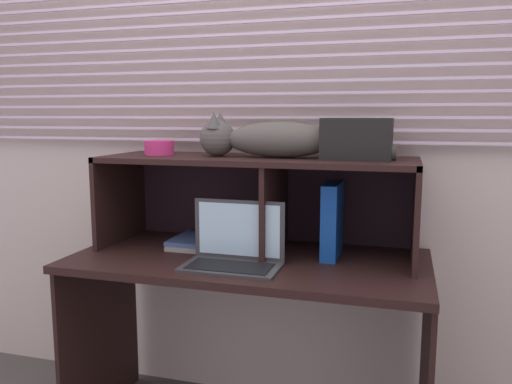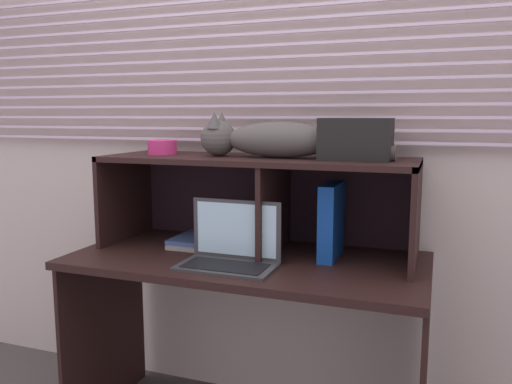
{
  "view_description": "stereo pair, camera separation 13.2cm",
  "coord_description": "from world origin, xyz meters",
  "px_view_note": "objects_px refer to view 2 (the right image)",
  "views": [
    {
      "loc": [
        0.57,
        -1.67,
        1.32
      ],
      "look_at": [
        0.0,
        0.29,
        1.01
      ],
      "focal_mm": 35.89,
      "sensor_mm": 36.0,
      "label": 1
    },
    {
      "loc": [
        0.7,
        -1.63,
        1.32
      ],
      "look_at": [
        0.0,
        0.29,
        1.01
      ],
      "focal_mm": 35.89,
      "sensor_mm": 36.0,
      "label": 2
    }
  ],
  "objects_px": {
    "book_stack": "(199,241)",
    "storage_box": "(356,139)",
    "cat": "(267,139)",
    "laptop": "(230,251)",
    "binder_upright": "(331,221)",
    "small_basket": "(162,147)"
  },
  "relations": [
    {
      "from": "small_basket",
      "to": "cat",
      "type": "bearing_deg",
      "value": -0.0
    },
    {
      "from": "binder_upright",
      "to": "small_basket",
      "type": "xyz_separation_m",
      "value": [
        -0.74,
        0.0,
        0.27
      ]
    },
    {
      "from": "book_stack",
      "to": "small_basket",
      "type": "bearing_deg",
      "value": -179.61
    },
    {
      "from": "storage_box",
      "to": "laptop",
      "type": "bearing_deg",
      "value": -150.78
    },
    {
      "from": "laptop",
      "to": "small_basket",
      "type": "bearing_deg",
      "value": 150.61
    },
    {
      "from": "cat",
      "to": "book_stack",
      "type": "xyz_separation_m",
      "value": [
        -0.31,
        0.0,
        -0.44
      ]
    },
    {
      "from": "cat",
      "to": "small_basket",
      "type": "bearing_deg",
      "value": 180.0
    },
    {
      "from": "laptop",
      "to": "small_basket",
      "type": "relative_size",
      "value": 2.85
    },
    {
      "from": "cat",
      "to": "book_stack",
      "type": "distance_m",
      "value": 0.53
    },
    {
      "from": "cat",
      "to": "storage_box",
      "type": "relative_size",
      "value": 3.01
    },
    {
      "from": "small_basket",
      "to": "storage_box",
      "type": "distance_m",
      "value": 0.82
    },
    {
      "from": "storage_box",
      "to": "binder_upright",
      "type": "bearing_deg",
      "value": 180.0
    },
    {
      "from": "binder_upright",
      "to": "small_basket",
      "type": "height_order",
      "value": "small_basket"
    },
    {
      "from": "cat",
      "to": "book_stack",
      "type": "height_order",
      "value": "cat"
    },
    {
      "from": "binder_upright",
      "to": "cat",
      "type": "bearing_deg",
      "value": -180.0
    },
    {
      "from": "book_stack",
      "to": "small_basket",
      "type": "relative_size",
      "value": 2.06
    },
    {
      "from": "book_stack",
      "to": "storage_box",
      "type": "relative_size",
      "value": 0.99
    },
    {
      "from": "laptop",
      "to": "book_stack",
      "type": "xyz_separation_m",
      "value": [
        -0.24,
        0.23,
        -0.04
      ]
    },
    {
      "from": "cat",
      "to": "binder_upright",
      "type": "bearing_deg",
      "value": 0.0
    },
    {
      "from": "cat",
      "to": "small_basket",
      "type": "xyz_separation_m",
      "value": [
        -0.47,
        0.0,
        -0.04
      ]
    },
    {
      "from": "cat",
      "to": "laptop",
      "type": "bearing_deg",
      "value": -105.48
    },
    {
      "from": "book_stack",
      "to": "storage_box",
      "type": "xyz_separation_m",
      "value": [
        0.66,
        -0.0,
        0.44
      ]
    }
  ]
}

